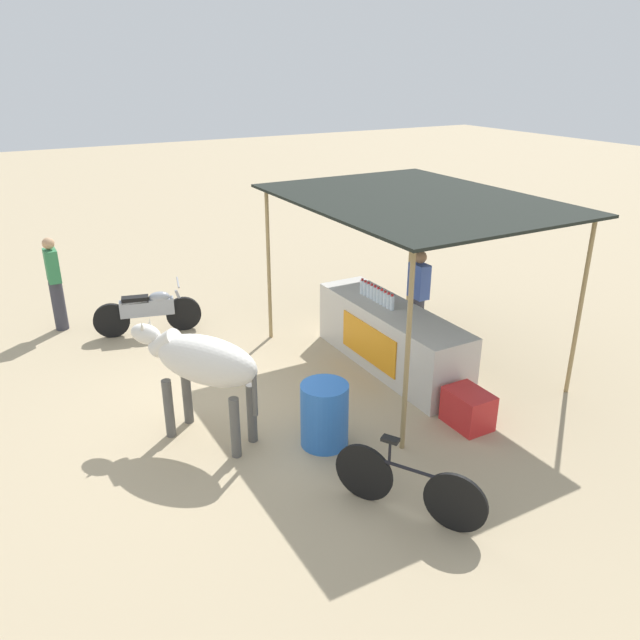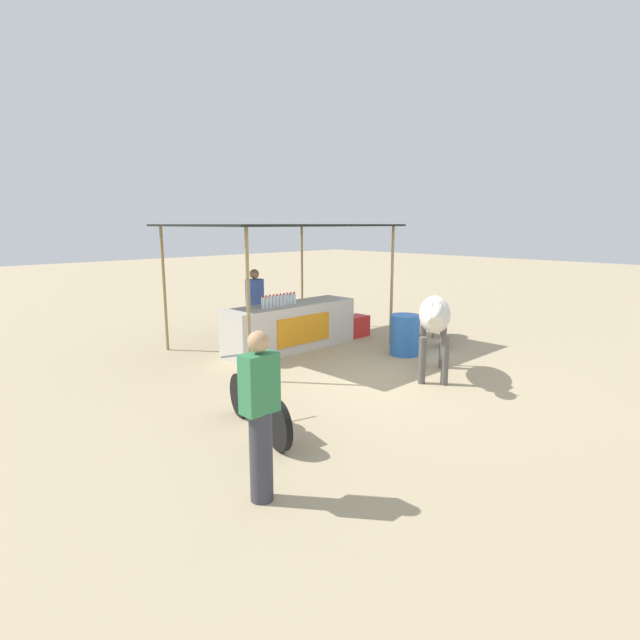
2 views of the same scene
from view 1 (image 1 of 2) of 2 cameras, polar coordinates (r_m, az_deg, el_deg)
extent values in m
plane|color=tan|center=(8.77, -5.58, -7.35)|extent=(60.00, 60.00, 0.00)
cube|color=beige|center=(9.52, 6.49, -1.61)|extent=(3.00, 0.80, 0.96)
cube|color=orange|center=(9.31, 4.43, -2.12)|extent=(1.40, 0.02, 0.58)
cube|color=black|center=(9.06, 8.65, 10.85)|extent=(4.20, 3.20, 0.04)
cylinder|color=#997F51|center=(10.24, -4.72, 4.99)|extent=(0.06, 0.06, 2.56)
cylinder|color=#997F51|center=(7.20, 8.00, -3.01)|extent=(0.06, 0.06, 2.56)
cylinder|color=#997F51|center=(11.67, 8.33, 7.03)|extent=(0.06, 0.06, 2.56)
cylinder|color=#997F51|center=(9.12, 22.69, 1.01)|extent=(0.06, 0.06, 2.56)
cylinder|color=silver|center=(9.86, 3.88, 3.03)|extent=(0.07, 0.07, 0.22)
cylinder|color=red|center=(9.81, 3.90, 3.72)|extent=(0.04, 0.04, 0.03)
cylinder|color=silver|center=(9.79, 4.16, 2.88)|extent=(0.07, 0.07, 0.22)
cylinder|color=red|center=(9.74, 4.18, 3.57)|extent=(0.04, 0.04, 0.03)
cylinder|color=silver|center=(9.71, 4.45, 2.72)|extent=(0.07, 0.07, 0.22)
cylinder|color=red|center=(9.67, 4.47, 3.41)|extent=(0.04, 0.04, 0.03)
cylinder|color=silver|center=(9.64, 4.75, 2.56)|extent=(0.07, 0.07, 0.22)
cylinder|color=red|center=(9.60, 4.77, 3.26)|extent=(0.04, 0.04, 0.03)
cylinder|color=silver|center=(9.57, 5.04, 2.40)|extent=(0.07, 0.07, 0.22)
cylinder|color=red|center=(9.53, 5.07, 3.10)|extent=(0.04, 0.04, 0.03)
cylinder|color=silver|center=(9.51, 5.34, 2.23)|extent=(0.07, 0.07, 0.22)
cylinder|color=red|center=(9.46, 5.37, 2.94)|extent=(0.04, 0.04, 0.03)
cylinder|color=silver|center=(9.44, 5.65, 2.06)|extent=(0.07, 0.07, 0.22)
cylinder|color=red|center=(9.39, 5.68, 2.78)|extent=(0.04, 0.04, 0.03)
cylinder|color=silver|center=(9.37, 5.96, 1.89)|extent=(0.07, 0.07, 0.22)
cylinder|color=red|center=(9.32, 5.99, 2.61)|extent=(0.04, 0.04, 0.03)
cylinder|color=silver|center=(9.30, 6.28, 1.72)|extent=(0.07, 0.07, 0.22)
cylinder|color=red|center=(9.26, 6.31, 2.45)|extent=(0.04, 0.04, 0.03)
cylinder|color=silver|center=(9.23, 6.60, 1.55)|extent=(0.07, 0.07, 0.22)
cylinder|color=red|center=(9.19, 6.63, 2.28)|extent=(0.04, 0.04, 0.03)
cylinder|color=#383842|center=(10.21, 8.79, -0.26)|extent=(0.22, 0.22, 0.88)
cube|color=#3F59A5|center=(9.96, 9.04, 3.56)|extent=(0.34, 0.20, 0.56)
sphere|color=#8C6647|center=(9.84, 9.17, 5.70)|extent=(0.20, 0.20, 0.20)
cube|color=red|center=(8.29, 13.39, -7.88)|extent=(0.60, 0.44, 0.48)
cylinder|color=blue|center=(7.63, 0.41, -8.65)|extent=(0.59, 0.59, 0.81)
ellipsoid|color=silver|center=(7.53, -10.38, -3.65)|extent=(1.45, 1.22, 0.60)
cylinder|color=#575551|center=(8.01, -13.66, -7.86)|extent=(0.12, 0.12, 0.78)
cylinder|color=#575551|center=(8.24, -12.06, -6.76)|extent=(0.12, 0.12, 0.78)
cylinder|color=#575551|center=(7.48, -7.76, -9.72)|extent=(0.12, 0.12, 0.78)
cylinder|color=#575551|center=(7.73, -6.25, -8.46)|extent=(0.12, 0.12, 0.78)
cylinder|color=silver|center=(7.83, -13.94, -2.05)|extent=(0.51, 0.45, 0.41)
ellipsoid|color=silver|center=(7.99, -15.64, -1.24)|extent=(0.49, 0.43, 0.26)
cone|color=beige|center=(7.88, -15.97, -0.52)|extent=(0.05, 0.05, 0.10)
cone|color=beige|center=(7.97, -15.31, -0.17)|extent=(0.05, 0.05, 0.10)
cylinder|color=#575551|center=(7.31, -5.99, -6.62)|extent=(0.06, 0.06, 0.60)
cylinder|color=black|center=(11.10, -12.35, 0.58)|extent=(0.22, 0.60, 0.60)
cylinder|color=black|center=(11.13, -18.51, -0.05)|extent=(0.22, 0.60, 0.60)
cube|color=#999EA5|center=(11.03, -15.53, 1.13)|extent=(0.39, 0.92, 0.28)
ellipsoid|color=#999EA5|center=(10.97, -14.48, 2.02)|extent=(0.28, 0.40, 0.20)
cube|color=black|center=(10.98, -16.55, 1.81)|extent=(0.28, 0.47, 0.10)
cylinder|color=#99999E|center=(10.90, -12.87, 3.38)|extent=(0.54, 0.16, 0.03)
cylinder|color=#99999E|center=(11.03, -12.54, 1.53)|extent=(0.10, 0.21, 0.49)
cylinder|color=black|center=(6.55, 12.27, -16.00)|extent=(0.58, 0.38, 0.66)
cylinder|color=black|center=(6.82, 4.04, -13.72)|extent=(0.58, 0.38, 0.66)
cylinder|color=black|center=(6.54, 8.16, -13.34)|extent=(0.74, 0.47, 0.04)
cylinder|color=black|center=(6.53, 6.39, -11.99)|extent=(0.03, 0.03, 0.28)
cube|color=black|center=(6.44, 6.45, -10.81)|extent=(0.21, 0.18, 0.04)
cylinder|color=#383842|center=(11.73, -22.76, 1.24)|extent=(0.22, 0.22, 0.88)
cube|color=#337F4C|center=(11.51, -23.30, 4.57)|extent=(0.34, 0.20, 0.56)
sphere|color=tan|center=(11.41, -23.60, 6.43)|extent=(0.20, 0.20, 0.20)
camera|label=2|loc=(14.00, -40.14, 10.15)|focal=28.00mm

